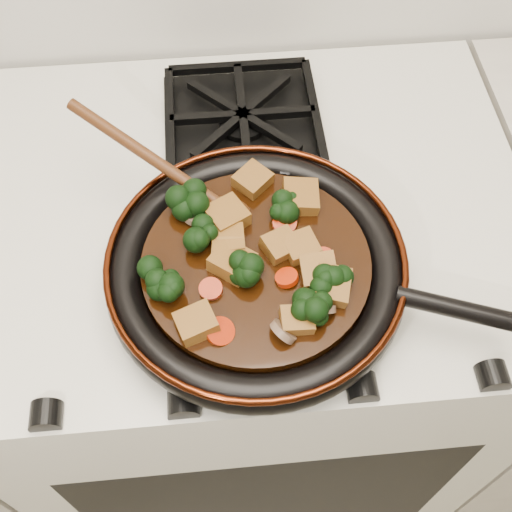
{
  "coord_description": "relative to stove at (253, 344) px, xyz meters",
  "views": [
    {
      "loc": [
        -0.04,
        1.15,
        1.59
      ],
      "look_at": [
        -0.01,
        1.56,
        0.97
      ],
      "focal_mm": 45.0,
      "sensor_mm": 36.0,
      "label": 1
    }
  ],
  "objects": [
    {
      "name": "stove",
      "position": [
        0.0,
        0.0,
        0.0
      ],
      "size": [
        0.76,
        0.6,
        0.9
      ],
      "primitive_type": "cube",
      "color": "beige",
      "rests_on": "ground"
    },
    {
      "name": "burner_grate_front",
      "position": [
        0.0,
        -0.14,
        0.46
      ],
      "size": [
        0.23,
        0.23,
        0.03
      ],
      "primitive_type": null,
      "color": "black",
      "rests_on": "stove"
    },
    {
      "name": "burner_grate_back",
      "position": [
        0.0,
        0.14,
        0.46
      ],
      "size": [
        0.23,
        0.23,
        0.03
      ],
      "primitive_type": null,
      "color": "black",
      "rests_on": "stove"
    },
    {
      "name": "skillet",
      "position": [
        -0.0,
        -0.14,
        0.49
      ],
      "size": [
        0.47,
        0.36,
        0.05
      ],
      "rotation": [
        0.0,
        0.0,
        -0.36
      ],
      "color": "black",
      "rests_on": "burner_grate_front"
    },
    {
      "name": "braising_sauce",
      "position": [
        -0.01,
        -0.13,
        0.5
      ],
      "size": [
        0.27,
        0.27,
        0.02
      ],
      "primitive_type": "cylinder",
      "color": "black",
      "rests_on": "skillet"
    },
    {
      "name": "tofu_cube_0",
      "position": [
        -0.04,
        -0.07,
        0.52
      ],
      "size": [
        0.06,
        0.06,
        0.03
      ],
      "primitive_type": "cube",
      "rotation": [
        0.02,
        0.02,
        2.07
      ],
      "color": "brown",
      "rests_on": "braising_sauce"
    },
    {
      "name": "tofu_cube_1",
      "position": [
        0.06,
        -0.05,
        0.52
      ],
      "size": [
        0.05,
        0.05,
        0.03
      ],
      "primitive_type": "cube",
      "rotation": [
        -0.03,
        -0.09,
        3.06
      ],
      "color": "brown",
      "rests_on": "braising_sauce"
    },
    {
      "name": "tofu_cube_2",
      "position": [
        0.05,
        -0.12,
        0.52
      ],
      "size": [
        0.05,
        0.05,
        0.02
      ],
      "primitive_type": "cube",
      "rotation": [
        -0.01,
        -0.04,
        1.86
      ],
      "color": "brown",
      "rests_on": "braising_sauce"
    },
    {
      "name": "tofu_cube_3",
      "position": [
        0.06,
        -0.16,
        0.52
      ],
      "size": [
        0.04,
        0.04,
        0.03
      ],
      "primitive_type": "cube",
      "rotation": [
        0.07,
        -0.08,
        0.01
      ],
      "color": "brown",
      "rests_on": "braising_sauce"
    },
    {
      "name": "tofu_cube_4",
      "position": [
        -0.08,
        -0.21,
        0.52
      ],
      "size": [
        0.05,
        0.05,
        0.03
      ],
      "primitive_type": "cube",
      "rotation": [
        -0.05,
        -0.09,
        0.33
      ],
      "color": "brown",
      "rests_on": "braising_sauce"
    },
    {
      "name": "tofu_cube_5",
      "position": [
        0.0,
        -0.02,
        0.52
      ],
      "size": [
        0.06,
        0.06,
        0.03
      ],
      "primitive_type": "cube",
      "rotation": [
        0.05,
        -0.03,
        0.76
      ],
      "color": "brown",
      "rests_on": "braising_sauce"
    },
    {
      "name": "tofu_cube_6",
      "position": [
        0.02,
        -0.12,
        0.52
      ],
      "size": [
        0.05,
        0.05,
        0.03
      ],
      "primitive_type": "cube",
      "rotation": [
        0.11,
        0.07,
        0.46
      ],
      "color": "brown",
      "rests_on": "braising_sauce"
    },
    {
      "name": "tofu_cube_7",
      "position": [
        0.08,
        -0.18,
        0.52
      ],
      "size": [
        0.05,
        0.05,
        0.03
      ],
      "primitive_type": "cube",
      "rotation": [
        0.11,
        -0.08,
        1.29
      ],
      "color": "brown",
      "rests_on": "braising_sauce"
    },
    {
      "name": "tofu_cube_8",
      "position": [
        -0.04,
        -0.11,
        0.52
      ],
      "size": [
        0.04,
        0.04,
        0.02
      ],
      "primitive_type": "cube",
      "rotation": [
        0.04,
        0.04,
        3.13
      ],
      "color": "brown",
      "rests_on": "braising_sauce"
    },
    {
      "name": "tofu_cube_9",
      "position": [
        -0.04,
        -0.13,
        0.52
      ],
      "size": [
        0.04,
        0.04,
        0.02
      ],
      "primitive_type": "cube",
      "rotation": [
        -0.03,
        -0.12,
        1.44
      ],
      "color": "brown",
      "rests_on": "braising_sauce"
    },
    {
      "name": "tofu_cube_10",
      "position": [
        -0.03,
        -0.14,
        0.52
      ],
      "size": [
        0.06,
        0.06,
        0.03
      ],
      "primitive_type": "cube",
      "rotation": [
        0.0,
        0.08,
        0.92
      ],
      "color": "brown",
      "rests_on": "braising_sauce"
    },
    {
      "name": "tofu_cube_11",
      "position": [
        0.03,
        -0.22,
        0.52
      ],
      "size": [
        0.04,
        0.03,
        0.02
      ],
      "primitive_type": "cube",
      "rotation": [
        -0.04,
        -0.08,
        3.14
      ],
      "color": "brown",
      "rests_on": "braising_sauce"
    },
    {
      "name": "broccoli_floret_0",
      "position": [
        -0.1,
        -0.17,
        0.52
      ],
      "size": [
        0.08,
        0.09,
        0.08
      ],
      "primitive_type": null,
      "rotation": [
        0.15,
        -0.22,
        0.38
      ],
      "color": "black",
      "rests_on": "braising_sauce"
    },
    {
      "name": "broccoli_floret_1",
      "position": [
        -0.11,
        -0.16,
        0.52
      ],
      "size": [
        0.07,
        0.07,
        0.08
      ],
      "primitive_type": null,
      "rotation": [
        0.19,
        0.24,
        1.6
      ],
      "color": "black",
      "rests_on": "braising_sauce"
    },
    {
      "name": "broccoli_floret_2",
      "position": [
        0.04,
        -0.21,
        0.52
      ],
      "size": [
        0.07,
        0.06,
        0.07
      ],
      "primitive_type": null,
      "rotation": [
        -0.22,
        0.07,
        1.56
      ],
      "color": "black",
      "rests_on": "braising_sauce"
    },
    {
      "name": "broccoli_floret_3",
      "position": [
        0.07,
        -0.18,
        0.52
      ],
      "size": [
        0.08,
        0.08,
        0.07
      ],
      "primitive_type": null,
      "rotation": [
        0.13,
        0.23,
        1.21
      ],
      "color": "black",
      "rests_on": "braising_sauce"
    },
    {
      "name": "broccoli_floret_4",
      "position": [
        0.03,
        -0.07,
        0.52
      ],
      "size": [
        0.07,
        0.07,
        0.06
      ],
      "primitive_type": null,
      "rotation": [
        0.06,
        0.06,
        2.95
      ],
      "color": "black",
      "rests_on": "braising_sauce"
    },
    {
      "name": "broccoli_floret_5",
      "position": [
        -0.08,
        -0.05,
        0.52
      ],
      "size": [
        0.08,
        0.08,
        0.07
      ],
      "primitive_type": null,
      "rotation": [
        -0.12,
        -0.21,
        0.26
      ],
      "color": "black",
      "rests_on": "braising_sauce"
    },
    {
      "name": "broccoli_floret_6",
      "position": [
        -0.03,
        -0.15,
        0.52
      ],
      "size": [
        0.08,
        0.08,
        0.08
      ],
      "primitive_type": null,
      "rotation": [
        -0.23,
        -0.21,
        3.03
      ],
      "color": "black",
      "rests_on": "braising_sauce"
    },
    {
      "name": "broccoli_floret_7",
      "position": [
        -0.07,
        -0.1,
        0.52
      ],
      "size": [
        0.08,
        0.08,
        0.07
      ],
      "primitive_type": null,
      "rotation": [
        0.2,
        0.15,
        0.29
      ],
      "color": "black",
      "rests_on": "braising_sauce"
    },
    {
      "name": "carrot_coin_0",
      "position": [
        -0.05,
        -0.22,
        0.51
      ],
      "size": [
        0.04,
        0.03,
        0.03
      ],
      "primitive_type": "cylinder",
      "rotation": [
        0.31,
        0.3,
        0.0
      ],
      "color": "#AA2004",
      "rests_on": "braising_sauce"
    },
    {
      "name": "carrot_coin_1",
      "position": [
        -0.06,
        -0.17,
        0.51
      ],
      "size": [
        0.03,
        0.03,
        0.01
      ],
      "primitive_type": "cylinder",
      "rotation": [
        0.17,
        -0.05,
        0.0
      ],
      "color": "#AA2004",
      "rests_on": "braising_sauce"
    },
    {
      "name": "carrot_coin_2",
      "position": [
        0.03,
        -0.09,
        0.51
      ],
      "size": [
        0.03,
        0.03,
        0.01
      ],
      "primitive_type": "cylinder",
      "rotation": [
        0.24,
        0.03,
        0.0
      ],
      "color": "#AA2004",
      "rests_on": "braising_sauce"
    },
    {
      "name": "carrot_coin_3",
      "position": [
        0.03,
        -0.16,
        0.51
      ],
      "size": [
        0.03,
        0.03,
        0.02
      ],
      "primitive_type": "cylinder",
      "rotation": [
        -0.17,
        -0.22,
        0.0
      ],
      "color": "#AA2004",
      "rests_on": "braising_sauce"
    },
    {
      "name": "carrot_coin_4",
      "position": [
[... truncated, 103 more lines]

